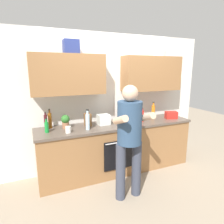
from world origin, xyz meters
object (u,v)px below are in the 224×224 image
at_px(bottle_soy, 129,115).
at_px(grocery_bag_produce, 104,120).
at_px(bottle_water, 88,121).
at_px(knife_block, 88,120).
at_px(person_standing, 129,134).
at_px(grocery_bag_crisps, 171,115).
at_px(bottle_wine, 46,122).
at_px(cup_coffee, 68,130).
at_px(bottle_soda, 47,127).
at_px(bottle_hotsauce, 142,116).
at_px(cup_stoneware, 122,121).
at_px(bottle_vinegar, 121,114).
at_px(potted_herb, 65,121).
at_px(bottle_juice, 153,111).
at_px(bottle_syrup, 50,120).

height_order(bottle_soy, grocery_bag_produce, bottle_soy).
xyz_separation_m(bottle_water, knife_block, (0.06, 0.19, -0.03)).
xyz_separation_m(person_standing, grocery_bag_crisps, (1.32, 0.71, -0.01)).
relative_size(bottle_wine, cup_coffee, 2.95).
height_order(bottle_soy, bottle_water, bottle_water).
height_order(bottle_soda, bottle_hotsauce, bottle_hotsauce).
xyz_separation_m(cup_stoneware, grocery_bag_crisps, (1.07, -0.04, 0.02)).
bearing_deg(bottle_wine, knife_block, -5.27).
xyz_separation_m(person_standing, bottle_vinegar, (0.33, 0.94, 0.07)).
height_order(bottle_wine, cup_coffee, bottle_wine).
bearing_deg(potted_herb, grocery_bag_produce, -3.59).
bearing_deg(grocery_bag_produce, bottle_water, -152.36).
xyz_separation_m(bottle_soy, cup_stoneware, (-0.21, -0.12, -0.08)).
distance_m(bottle_juice, bottle_vinegar, 0.69).
bearing_deg(grocery_bag_crisps, bottle_soy, 169.73).
bearing_deg(bottle_water, knife_block, 73.34).
relative_size(bottle_vinegar, cup_coffee, 3.24).
distance_m(bottle_juice, grocery_bag_produce, 1.07).
distance_m(cup_coffee, grocery_bag_crisps, 2.05).
relative_size(bottle_hotsauce, bottle_water, 0.79).
xyz_separation_m(bottle_water, grocery_bag_crisps, (1.73, 0.04, -0.07)).
bearing_deg(grocery_bag_produce, bottle_hotsauce, -8.62).
relative_size(bottle_juice, cup_coffee, 3.30).
height_order(bottle_soy, grocery_bag_crisps, bottle_soy).
distance_m(potted_herb, grocery_bag_produce, 0.66).
distance_m(knife_block, grocery_bag_crisps, 1.68).
bearing_deg(bottle_soy, bottle_wine, 177.95).
distance_m(bottle_syrup, knife_block, 0.62).
xyz_separation_m(bottle_water, grocery_bag_produce, (0.34, 0.18, -0.05)).
bearing_deg(cup_stoneware, bottle_water, -173.07).
xyz_separation_m(bottle_vinegar, cup_stoneware, (-0.07, -0.20, -0.10)).
bearing_deg(bottle_wine, bottle_juice, -1.08).
bearing_deg(bottle_wine, grocery_bag_crisps, -5.09).
bearing_deg(cup_stoneware, bottle_vinegar, 70.32).
relative_size(bottle_soy, bottle_water, 0.93).
distance_m(bottle_hotsauce, cup_coffee, 1.40).
distance_m(bottle_soy, bottle_wine, 1.49).
bearing_deg(bottle_syrup, bottle_soda, -108.13).
bearing_deg(bottle_vinegar, bottle_hotsauce, -31.33).
distance_m(bottle_hotsauce, bottle_water, 1.07).
relative_size(bottle_soda, knife_block, 0.82).
bearing_deg(knife_block, cup_coffee, -149.07).
bearing_deg(knife_block, bottle_soda, -172.71).
xyz_separation_m(bottle_water, cup_stoneware, (0.66, 0.08, -0.09)).
relative_size(bottle_wine, grocery_bag_produce, 1.43).
bearing_deg(bottle_soda, bottle_wine, 88.67).
bearing_deg(bottle_hotsauce, bottle_water, -176.27).
relative_size(bottle_soda, bottle_soy, 0.74).
xyz_separation_m(bottle_soda, cup_stoneware, (1.29, -0.02, -0.04)).
bearing_deg(bottle_vinegar, cup_stoneware, -109.68).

